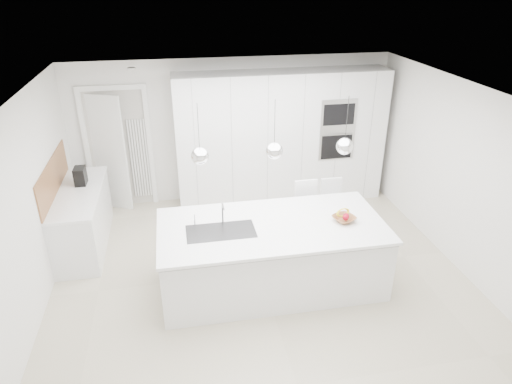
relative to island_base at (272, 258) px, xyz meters
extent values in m
plane|color=beige|center=(-0.10, 0.30, -0.43)|extent=(5.50, 5.50, 0.00)
plane|color=white|center=(-0.10, 2.80, 0.82)|extent=(5.50, 0.00, 5.50)
plane|color=white|center=(-2.85, 0.30, 0.82)|extent=(0.00, 5.00, 5.00)
plane|color=white|center=(-0.10, 0.30, 2.07)|extent=(5.50, 5.50, 0.00)
cube|color=white|center=(0.70, 2.50, 0.72)|extent=(3.60, 0.60, 2.30)
cube|color=white|center=(-2.30, 2.72, 0.57)|extent=(0.76, 0.38, 2.00)
cube|color=white|center=(-2.55, 1.50, 0.00)|extent=(0.60, 1.80, 0.86)
cube|color=white|center=(-2.55, 1.50, 0.45)|extent=(0.62, 1.82, 0.04)
cube|color=#96643B|center=(-2.84, 1.50, 0.72)|extent=(0.02, 1.80, 0.50)
cube|color=white|center=(0.00, 0.00, 0.00)|extent=(2.80, 1.20, 0.86)
cube|color=white|center=(0.00, 0.05, 0.45)|extent=(2.84, 1.40, 0.04)
cylinder|color=white|center=(-0.60, 0.20, 0.62)|extent=(0.02, 0.02, 0.30)
sphere|color=white|center=(-0.85, 0.00, 1.47)|extent=(0.20, 0.20, 0.20)
sphere|color=white|center=(0.00, 0.00, 1.47)|extent=(0.20, 0.20, 0.20)
sphere|color=white|center=(0.85, 0.00, 1.47)|extent=(0.20, 0.20, 0.20)
imported|color=#96643B|center=(0.92, -0.04, 0.50)|extent=(0.36, 0.36, 0.07)
cube|color=black|center=(-2.53, 1.76, 0.60)|extent=(0.16, 0.24, 0.26)
sphere|color=#A1071D|center=(0.92, -0.07, 0.54)|extent=(0.08, 0.08, 0.08)
sphere|color=#A1071D|center=(0.94, -0.04, 0.54)|extent=(0.08, 0.08, 0.08)
torus|color=gold|center=(0.90, -0.01, 0.58)|extent=(0.23, 0.17, 0.21)
camera|label=1|loc=(-1.11, -4.78, 3.33)|focal=32.00mm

